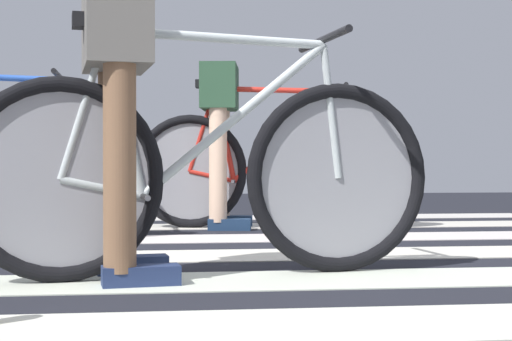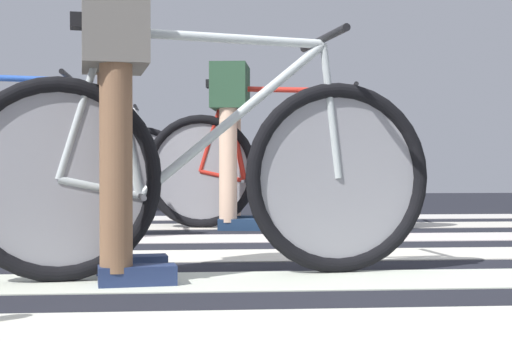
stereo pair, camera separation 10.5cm
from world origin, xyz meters
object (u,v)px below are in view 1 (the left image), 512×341
at_px(bicycle_3_of_4, 270,167).
at_px(bicycle_4_of_4, 66,166).
at_px(bicycle_1_of_4, 205,171).
at_px(cyclist_3_of_4, 220,123).
at_px(cyclist_1_of_4, 118,92).

xyz_separation_m(bicycle_3_of_4, bicycle_4_of_4, (-1.48, 1.84, 0.00)).
distance_m(bicycle_1_of_4, cyclist_3_of_4, 2.09).
distance_m(bicycle_1_of_4, bicycle_4_of_4, 3.99).
bearing_deg(cyclist_1_of_4, cyclist_3_of_4, 68.20).
bearing_deg(cyclist_3_of_4, bicycle_1_of_4, -87.41).
xyz_separation_m(bicycle_1_of_4, bicycle_4_of_4, (-0.98, 3.86, 0.00)).
relative_size(bicycle_3_of_4, bicycle_4_of_4, 0.99).
xyz_separation_m(cyclist_1_of_4, bicycle_3_of_4, (0.82, 2.07, -0.28)).
bearing_deg(bicycle_4_of_4, bicycle_1_of_4, -77.76).
relative_size(cyclist_3_of_4, bicycle_4_of_4, 0.59).
relative_size(bicycle_1_of_4, bicycle_4_of_4, 0.99).
bearing_deg(bicycle_1_of_4, bicycle_3_of_4, 67.63).
height_order(cyclist_1_of_4, bicycle_4_of_4, cyclist_1_of_4).
bearing_deg(bicycle_3_of_4, cyclist_3_of_4, -180.00).
height_order(bicycle_1_of_4, cyclist_3_of_4, cyclist_3_of_4).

